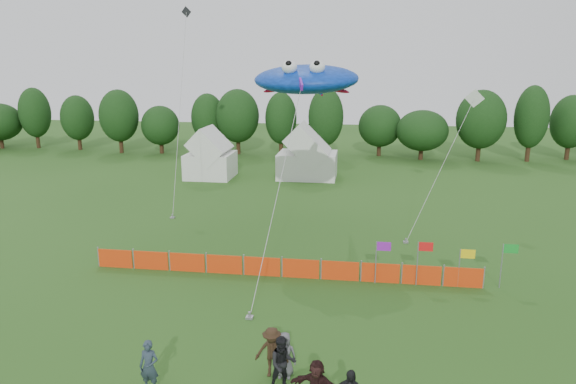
# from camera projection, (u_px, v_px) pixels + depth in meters

# --- Properties ---
(ground) EXTENTS (160.00, 160.00, 0.00)m
(ground) POSITION_uv_depth(u_px,v_px,m) (264.00, 379.00, 17.76)
(ground) COLOR #234C16
(ground) RESTS_ON ground
(treeline) EXTENTS (104.57, 8.78, 8.36)m
(treeline) POSITION_uv_depth(u_px,v_px,m) (349.00, 122.00, 59.73)
(treeline) COLOR #382314
(treeline) RESTS_ON ground
(tent_left) EXTENTS (4.41, 4.41, 3.89)m
(tent_left) POSITION_uv_depth(u_px,v_px,m) (210.00, 157.00, 49.35)
(tent_left) COLOR white
(tent_left) RESTS_ON ground
(tent_right) EXTENTS (5.64, 4.51, 3.98)m
(tent_right) POSITION_uv_depth(u_px,v_px,m) (307.00, 157.00, 49.23)
(tent_right) COLOR silver
(tent_right) RESTS_ON ground
(barrier_fence) EXTENTS (19.90, 0.06, 1.00)m
(barrier_fence) POSITION_uv_depth(u_px,v_px,m) (281.00, 268.00, 26.22)
(barrier_fence) COLOR red
(barrier_fence) RESTS_ON ground
(flag_row) EXTENTS (6.73, 0.37, 2.25)m
(flag_row) POSITION_uv_depth(u_px,v_px,m) (442.00, 258.00, 24.90)
(flag_row) COLOR gray
(flag_row) RESTS_ON ground
(spectator_a) EXTENTS (0.68, 0.46, 1.82)m
(spectator_a) POSITION_uv_depth(u_px,v_px,m) (149.00, 366.00, 16.89)
(spectator_a) COLOR #273542
(spectator_a) RESTS_ON ground
(spectator_b) EXTENTS (1.11, 0.98, 1.91)m
(spectator_b) POSITION_uv_depth(u_px,v_px,m) (283.00, 364.00, 16.96)
(spectator_b) COLOR black
(spectator_b) RESTS_ON ground
(spectator_c) EXTENTS (1.18, 0.69, 1.82)m
(spectator_c) POSITION_uv_depth(u_px,v_px,m) (272.00, 352.00, 17.73)
(spectator_c) COLOR black
(spectator_c) RESTS_ON ground
(spectator_e) EXTENTS (0.81, 0.53, 1.65)m
(spectator_e) POSITION_uv_depth(u_px,v_px,m) (285.00, 355.00, 17.71)
(spectator_e) COLOR #4F4F54
(spectator_e) RESTS_ON ground
(stingray_kite) EXTENTS (7.03, 19.24, 10.90)m
(stingray_kite) POSITION_uv_depth(u_px,v_px,m) (307.00, 79.00, 30.29)
(stingray_kite) COLOR blue
(stingray_kite) RESTS_ON ground
(small_kite_white) EXTENTS (5.57, 7.36, 9.01)m
(small_kite_white) POSITION_uv_depth(u_px,v_px,m) (458.00, 132.00, 34.40)
(small_kite_white) COLOR white
(small_kite_white) RESTS_ON ground
(small_kite_dark) EXTENTS (1.86, 9.05, 15.22)m
(small_kite_dark) POSITION_uv_depth(u_px,v_px,m) (181.00, 90.00, 39.41)
(small_kite_dark) COLOR black
(small_kite_dark) RESTS_ON ground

